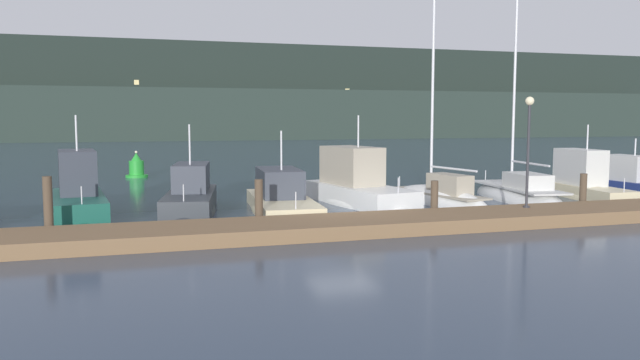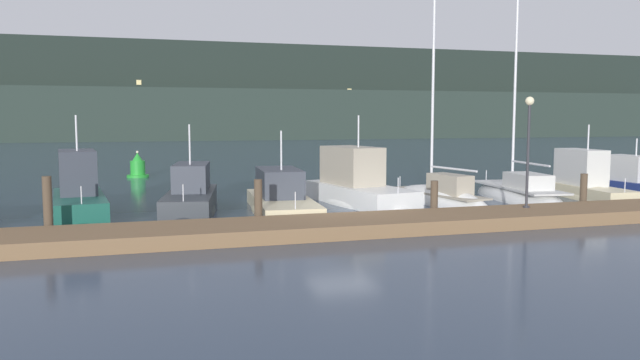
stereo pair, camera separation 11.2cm
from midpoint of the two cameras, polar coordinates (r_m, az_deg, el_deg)
The scene contains 17 objects.
ground_plane at distance 23.27m, azimuth 2.20°, elevation -3.63°, with size 400.00×400.00×0.00m, color #2D3D51.
dock at distance 20.92m, azimuth 4.41°, elevation -4.07°, with size 41.99×2.80×0.45m, color brown.
mooring_pile_1 at distance 21.22m, azimuth -23.49°, elevation -2.32°, with size 0.28×0.28×1.96m, color #4C3D2D.
mooring_pile_2 at distance 21.48m, azimuth -5.51°, elevation -2.16°, with size 0.28×0.28×1.68m, color #4C3D2D.
mooring_pile_3 at distance 23.69m, azimuth 10.53°, elevation -1.79°, with size 0.28×0.28×1.44m, color #4C3D2D.
mooring_pile_4 at distance 27.37m, azimuth 23.05°, elevation -1.06°, with size 0.28×0.28×1.53m, color #4C3D2D.
motorboat_berth_3 at distance 25.20m, azimuth -21.04°, elevation -2.22°, with size 2.60×6.51×4.54m.
motorboat_berth_4 at distance 25.43m, azimuth -11.61°, elevation -2.21°, with size 3.06×6.82×4.16m.
motorboat_berth_5 at distance 25.21m, azimuth -3.40°, elevation -2.30°, with size 2.96×7.61×3.84m.
motorboat_berth_6 at distance 27.54m, azimuth 3.61°, elevation -1.20°, with size 3.65×7.37×4.49m.
sailboat_berth_7 at distance 27.97m, azimuth 10.95°, elevation -1.86°, with size 2.73×6.65×10.37m.
sailboat_berth_8 at distance 30.05m, azimuth 17.78°, elevation -1.54°, with size 2.90×7.41×11.82m.
motorboat_berth_9 at distance 31.94m, azimuth 23.23°, elevation -0.85°, with size 2.28×6.16×4.11m.
motorboat_berth_10 at distance 34.91m, azimuth 26.89°, elevation -0.58°, with size 2.16×5.33×3.29m.
channel_buoy at distance 41.29m, azimuth -16.26°, elevation 1.07°, with size 1.38×1.38×1.69m.
dock_lamppost at distance 24.18m, azimuth 18.66°, elevation 4.01°, with size 0.32×0.32×4.09m.
hillside_backdrop at distance 117.44m, azimuth -11.48°, elevation 7.58°, with size 240.00×23.00×17.02m.
Camera 2 is at (-7.38, -21.74, 3.77)m, focal length 35.00 mm.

